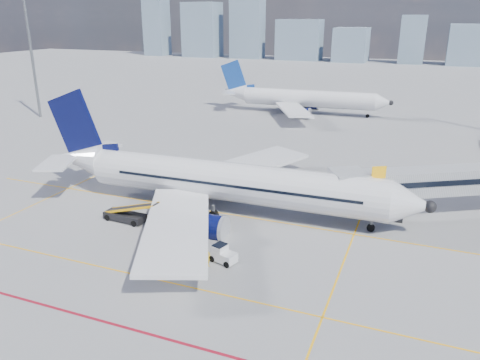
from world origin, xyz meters
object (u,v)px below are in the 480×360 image
object	(u,v)px
second_aircraft	(301,98)
cargo_dolly	(182,235)
ramp_worker	(207,258)
belt_loader	(126,215)
baggage_tug	(222,254)
main_aircraft	(216,181)

from	to	relation	value
second_aircraft	cargo_dolly	distance (m)	64.03
ramp_worker	cargo_dolly	bearing A→B (deg)	77.43
second_aircraft	belt_loader	distance (m)	60.80
cargo_dolly	ramp_worker	distance (m)	4.29
baggage_tug	cargo_dolly	distance (m)	4.56
baggage_tug	belt_loader	xyz separation A→B (m)	(-12.41, 4.02, -0.07)
main_aircraft	belt_loader	size ratio (longest dim) A/B	6.71
cargo_dolly	ramp_worker	size ratio (longest dim) A/B	2.58
second_aircraft	baggage_tug	distance (m)	65.60
second_aircraft	ramp_worker	world-z (taller)	second_aircraft
baggage_tug	second_aircraft	bearing A→B (deg)	115.09
main_aircraft	second_aircraft	bearing A→B (deg)	94.04
second_aircraft	cargo_dolly	xyz separation A→B (m)	(5.90, -63.72, -2.02)
cargo_dolly	main_aircraft	bearing A→B (deg)	115.07
second_aircraft	belt_loader	xyz separation A→B (m)	(-2.10, -60.71, -2.56)
belt_loader	second_aircraft	bearing A→B (deg)	91.87
cargo_dolly	ramp_worker	world-z (taller)	cargo_dolly
main_aircraft	cargo_dolly	bearing A→B (deg)	-86.46
baggage_tug	ramp_worker	bearing A→B (deg)	-106.26
baggage_tug	ramp_worker	size ratio (longest dim) A/B	1.45
main_aircraft	second_aircraft	xyz separation A→B (m)	(-5.11, 54.42, 0.01)
main_aircraft	belt_loader	xyz separation A→B (m)	(-7.21, -6.30, -2.55)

